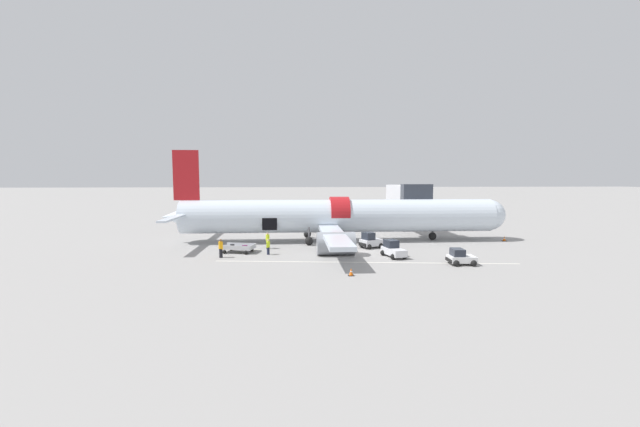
# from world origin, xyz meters

# --- Properties ---
(ground_plane) EXTENTS (500.00, 500.00, 0.00)m
(ground_plane) POSITION_xyz_m (0.00, 0.00, 0.00)
(ground_plane) COLOR gray
(apron_marking_line) EXTENTS (27.57, 3.24, 0.01)m
(apron_marking_line) POSITION_xyz_m (-0.28, -5.17, 0.00)
(apron_marking_line) COLOR silver
(apron_marking_line) RESTS_ON ground_plane
(jet_bridge_stub) EXTENTS (3.79, 11.39, 6.85)m
(jet_bridge_stub) POSITION_xyz_m (8.99, 13.52, 5.06)
(jet_bridge_stub) COLOR #4C4C51
(jet_bridge_stub) RESTS_ON ground_plane
(airplane) EXTENTS (41.65, 32.26, 10.89)m
(airplane) POSITION_xyz_m (-1.78, 6.85, 2.98)
(airplane) COLOR silver
(airplane) RESTS_ON ground_plane
(baggage_tug_lead) EXTENTS (2.43, 2.22, 1.42)m
(baggage_tug_lead) POSITION_xyz_m (8.04, -6.55, 0.61)
(baggage_tug_lead) COLOR white
(baggage_tug_lead) RESTS_ON ground_plane
(baggage_tug_mid) EXTENTS (2.24, 3.37, 1.62)m
(baggage_tug_mid) POSITION_xyz_m (2.86, -2.89, 0.69)
(baggage_tug_mid) COLOR silver
(baggage_tug_mid) RESTS_ON ground_plane
(baggage_tug_rear) EXTENTS (2.75, 2.46, 1.74)m
(baggage_tug_rear) POSITION_xyz_m (1.60, 2.04, 0.72)
(baggage_tug_rear) COLOR silver
(baggage_tug_rear) RESTS_ON ground_plane
(baggage_cart_loading) EXTENTS (4.26, 2.68, 0.91)m
(baggage_cart_loading) POSITION_xyz_m (-12.44, 0.30, 0.44)
(baggage_cart_loading) COLOR #B7BABF
(baggage_cart_loading) RESTS_ON ground_plane
(ground_crew_loader_a) EXTENTS (0.48, 0.51, 1.56)m
(ground_crew_loader_a) POSITION_xyz_m (-9.38, -0.97, 0.82)
(ground_crew_loader_a) COLOR #1E2338
(ground_crew_loader_a) RESTS_ON ground_plane
(ground_crew_loader_b) EXTENTS (0.44, 0.62, 1.78)m
(ground_crew_loader_b) POSITION_xyz_m (-9.65, 2.33, 0.94)
(ground_crew_loader_b) COLOR black
(ground_crew_loader_b) RESTS_ON ground_plane
(ground_crew_driver) EXTENTS (0.58, 0.58, 1.82)m
(ground_crew_driver) POSITION_xyz_m (-13.85, -2.18, 0.96)
(ground_crew_driver) COLOR black
(ground_crew_driver) RESTS_ON ground_plane
(safety_cone_nose) EXTENTS (0.55, 0.55, 0.59)m
(safety_cone_nose) POSITION_xyz_m (18.79, 5.55, 0.27)
(safety_cone_nose) COLOR black
(safety_cone_nose) RESTS_ON ground_plane
(safety_cone_engine_left) EXTENTS (0.46, 0.46, 0.62)m
(safety_cone_engine_left) POSITION_xyz_m (-2.28, -9.85, 0.29)
(safety_cone_engine_left) COLOR black
(safety_cone_engine_left) RESTS_ON ground_plane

